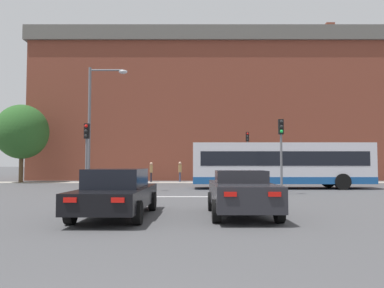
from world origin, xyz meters
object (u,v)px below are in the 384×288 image
traffic_light_near_left (85,146)px  traffic_light_far_right (246,149)px  traffic_light_near_right (280,143)px  pedestrian_waiting (179,170)px  bus_crossing_lead (279,164)px  car_saloon_left (116,192)px  pedestrian_walking_east (150,170)px  street_lamp_junction (95,115)px  car_roadster_right (240,193)px

traffic_light_near_left → traffic_light_far_right: bearing=50.4°
traffic_light_near_right → pedestrian_waiting: traffic_light_near_right is taller
bus_crossing_lead → pedestrian_waiting: (-6.85, 8.95, -0.51)m
car_saloon_left → pedestrian_walking_east: 21.61m
pedestrian_waiting → pedestrian_walking_east: pedestrian_waiting is taller
traffic_light_near_right → pedestrian_waiting: size_ratio=2.21×
car_saloon_left → pedestrian_walking_east: bearing=94.8°
pedestrian_waiting → bus_crossing_lead: bearing=-155.9°
traffic_light_far_right → pedestrian_waiting: bearing=167.8°
traffic_light_far_right → traffic_light_near_left: (-10.32, -12.48, -0.38)m
pedestrian_waiting → traffic_light_near_right: bearing=-170.4°
traffic_light_near_left → pedestrian_waiting: (4.48, 13.75, -1.47)m
traffic_light_near_right → traffic_light_far_right: size_ratio=0.91×
bus_crossing_lead → pedestrian_walking_east: bus_crossing_lead is taller
bus_crossing_lead → pedestrian_waiting: 11.28m
bus_crossing_lead → pedestrian_walking_east: size_ratio=6.56×
traffic_light_near_right → traffic_light_near_left: bearing=-179.6°
pedestrian_waiting → pedestrian_walking_east: size_ratio=1.03×
bus_crossing_lead → pedestrian_walking_east: (-9.38, 8.62, -0.54)m
traffic_light_near_right → pedestrian_walking_east: traffic_light_near_right is taller
street_lamp_junction → bus_crossing_lead: bearing=15.2°
street_lamp_junction → car_roadster_right: bearing=-54.2°
traffic_light_far_right → pedestrian_walking_east: 8.64m
traffic_light_far_right → car_roadster_right: bearing=-99.0°
car_saloon_left → traffic_light_near_right: size_ratio=1.25×
bus_crossing_lead → traffic_light_near_right: traffic_light_near_right is taller
car_saloon_left → pedestrian_waiting: bearing=88.1°
pedestrian_walking_east → traffic_light_near_right: bearing=-160.4°
pedestrian_waiting → car_saloon_left: bearing=163.5°
car_saloon_left → street_lamp_junction: street_lamp_junction is taller
traffic_light_near_left → bus_crossing_lead: bearing=22.9°
car_saloon_left → bus_crossing_lead: 15.27m
car_roadster_right → traffic_light_near_left: 10.83m
car_roadster_right → traffic_light_far_right: (3.25, 20.49, 2.20)m
car_saloon_left → car_roadster_right: 3.82m
pedestrian_walking_east → traffic_light_near_left: bearing=159.5°
street_lamp_junction → pedestrian_walking_east: 12.30m
car_roadster_right → pedestrian_walking_east: 22.03m
bus_crossing_lead → traffic_light_near_right: (-1.07, -4.71, 1.11)m
car_saloon_left → traffic_light_near_right: traffic_light_near_right is taller
traffic_light_far_right → pedestrian_walking_east: traffic_light_far_right is taller
car_roadster_right → street_lamp_junction: street_lamp_junction is taller
traffic_light_near_left → car_saloon_left: bearing=-68.2°
street_lamp_junction → pedestrian_walking_east: size_ratio=4.11×
car_saloon_left → traffic_light_near_left: (-3.26, 8.15, 1.79)m
bus_crossing_lead → pedestrian_waiting: bearing=-142.6°
bus_crossing_lead → traffic_light_far_right: 7.87m
car_saloon_left → pedestrian_waiting: pedestrian_waiting is taller
traffic_light_near_right → pedestrian_walking_east: (-8.31, 13.34, -1.65)m
traffic_light_near_right → street_lamp_junction: bearing=170.8°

